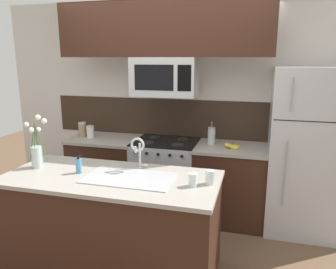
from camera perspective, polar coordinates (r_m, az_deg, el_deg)
name	(u,v)px	position (r m, az deg, el deg)	size (l,w,h in m)	color
ground_plane	(142,251)	(3.53, -4.56, -19.49)	(10.00, 10.00, 0.00)	brown
rear_partition	(197,107)	(4.17, 5.03, 4.87)	(5.20, 0.10, 2.60)	silver
splash_band	(173,118)	(4.20, 0.82, 2.91)	(3.24, 0.01, 0.48)	#332319
back_counter_left	(107,172)	(4.36, -10.58, -6.38)	(0.87, 0.65, 0.91)	#381E14
back_counter_right	(230,184)	(3.96, 10.71, -8.43)	(0.83, 0.65, 0.91)	#381E14
stove_range	(166,177)	(4.09, -0.36, -7.42)	(0.76, 0.64, 0.93)	#B7BABF
microwave	(165,77)	(3.81, -0.48, 10.03)	(0.74, 0.40, 0.44)	#B7BABF
upper_cabinet_band	(163,29)	(3.79, -0.86, 17.84)	(2.40, 0.34, 0.60)	#381E14
refrigerator	(308,152)	(3.87, 23.13, -2.76)	(0.82, 0.74, 1.82)	#B7BABF
storage_jar_tall	(82,129)	(4.35, -14.69, 0.86)	(0.10, 0.10, 0.19)	#997F5B
storage_jar_medium	(90,132)	(4.28, -13.37, 0.49)	(0.09, 0.09, 0.15)	silver
banana_bunch	(232,146)	(3.76, 11.08, -2.01)	(0.19, 0.15, 0.08)	yellow
french_press	(211,136)	(3.88, 7.58, -0.22)	(0.09, 0.09, 0.27)	silver
island_counter	(113,224)	(3.07, -9.63, -15.16)	(1.86, 0.83, 0.91)	#381E14
kitchen_sink	(130,186)	(2.84, -6.67, -8.87)	(0.76, 0.44, 0.16)	#ADAFB5
sink_faucet	(138,149)	(2.94, -5.22, -2.52)	(0.14, 0.14, 0.31)	#B7BABF
dish_soap_bottle	(79,166)	(3.00, -15.29, -5.25)	(0.06, 0.05, 0.16)	#4C93C6
drinking_glass	(193,180)	(2.62, 4.36, -7.88)	(0.07, 0.07, 0.11)	silver
spare_glass	(210,177)	(2.67, 7.30, -7.38)	(0.07, 0.07, 0.12)	silver
flower_vase	(37,152)	(3.25, -21.85, -2.86)	(0.18, 0.20, 0.48)	silver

